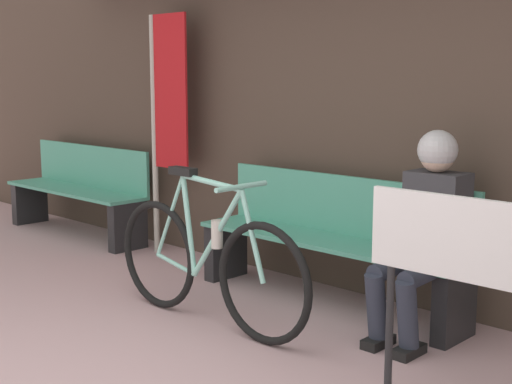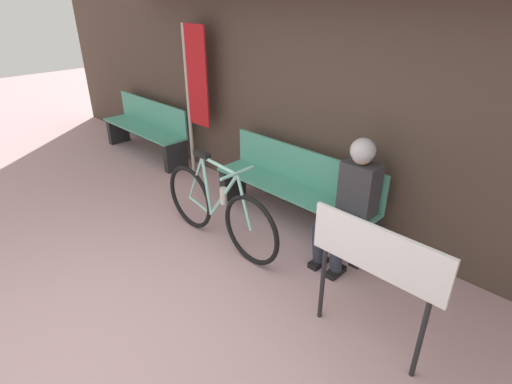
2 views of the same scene
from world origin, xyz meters
TOP-DOWN VIEW (x-y plane):
  - storefront_wall at (0.00, 2.86)m, footprint 12.00×0.56m
  - park_bench_near at (-0.26, 2.50)m, footprint 2.00×0.42m
  - bicycle at (-0.54, 1.65)m, footprint 1.66×0.40m
  - person_seated at (0.53, 2.38)m, footprint 0.34×0.64m
  - park_bench_far at (-3.30, 2.50)m, footprint 1.81×0.42m
  - banner_pole at (-2.08, 2.59)m, footprint 0.45×0.05m
  - signboard at (1.25, 1.52)m, footprint 0.98×0.04m

SIDE VIEW (x-z plane):
  - bicycle at x=-0.54m, z-range -0.09..0.87m
  - park_bench_far at x=-3.30m, z-range -0.02..0.84m
  - park_bench_near at x=-0.26m, z-range -0.01..0.84m
  - person_seated at x=0.53m, z-range 0.09..1.30m
  - signboard at x=1.25m, z-range 0.26..1.28m
  - banner_pole at x=-2.08m, z-range 0.25..2.27m
  - storefront_wall at x=0.00m, z-range 0.06..3.26m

